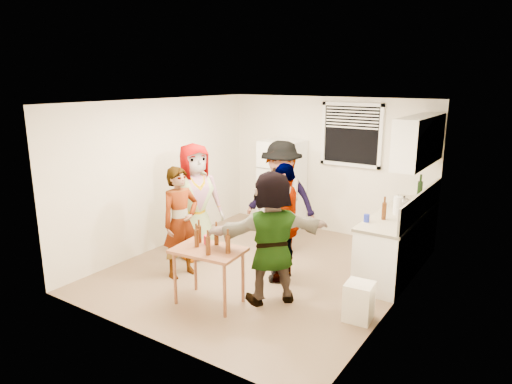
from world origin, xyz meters
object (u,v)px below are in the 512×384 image
Objects in this scene: kettle at (403,207)px; guest_back_right at (281,252)px; blue_cup at (366,222)px; serving_table at (210,302)px; guest_black at (284,278)px; guest_back_left at (278,253)px; guest_stripe at (183,274)px; refrigerator at (282,185)px; guest_orange at (271,300)px; trash_bin at (359,300)px; beer_bottle_table at (197,247)px; wine_bottle at (419,201)px; red_cup at (207,244)px; beer_bottle_counter at (383,219)px; guest_grey at (197,256)px.

guest_back_right is at bearing -170.25° from kettle.
serving_table is (-1.43, -1.67, -0.90)m from blue_cup.
guest_back_left is at bearing -167.23° from guest_black.
guest_back_right is (0.74, 1.59, 0.00)m from guest_stripe.
guest_black is (1.19, -1.96, -0.85)m from refrigerator.
blue_cup is 1.84m from guest_back_left.
serving_table is 1.24m from guest_black.
guest_orange is at bearing -74.40° from guest_stripe.
trash_bin is (0.11, -2.04, -0.65)m from kettle.
beer_bottle_table is (0.59, -3.14, -0.11)m from refrigerator.
wine_bottle is at bearing 124.76° from guest_black.
guest_stripe is 0.93× the size of guest_orange.
blue_cup is at bearing -48.44° from guest_stripe.
refrigerator is 2.44m from kettle.
serving_table is (-1.75, -0.66, -0.25)m from trash_bin.
wine_bottle is at bearing 58.71° from red_cup.
beer_bottle_counter is 0.13× the size of guest_back_right.
serving_table is 1.98m from guest_back_left.
guest_grey is 0.73m from guest_stripe.
red_cup is at bearing 133.59° from serving_table.
guest_back_left is at bearing -11.91° from guest_stripe.
wine_bottle is 0.20× the size of guest_stripe.
guest_grey reaches higher than guest_stripe.
refrigerator reaches higher than guest_grey.
guest_back_right is 1.07× the size of guest_orange.
guest_back_right is (-1.73, 0.14, -0.90)m from beer_bottle_counter.
guest_orange is (-0.81, -1.17, -0.90)m from blue_cup.
guest_back_left is (0.61, -1.14, -0.85)m from refrigerator.
beer_bottle_counter is 2.12× the size of red_cup.
blue_cup is 0.12× the size of serving_table.
refrigerator is at bearing 15.59° from guest_grey.
guest_stripe is 0.91× the size of guest_back_left.
red_cup is at bearing -121.29° from wine_bottle.
wine_bottle is at bearing 90.29° from trash_bin.
guest_black is at bearing 159.16° from trash_bin.
blue_cup is 0.93× the size of red_cup.
beer_bottle_counter is at bearing 97.42° from trash_bin.
guest_back_left is 1.03× the size of guest_orange.
guest_back_right is at bearing -20.92° from guest_grey.
beer_bottle_table is (-1.76, -1.93, -0.16)m from beer_bottle_counter.
beer_bottle_table is at bearing -49.57° from guest_black.
beer_bottle_table reaches higher than guest_back_left.
kettle is 3.29m from serving_table.
kettle is 0.26× the size of serving_table.
wine_bottle is at bearing -26.98° from guest_grey.
guest_black is (0.57, -0.88, 0.00)m from guest_back_right.
blue_cup reaches higher than guest_grey.
refrigerator is 1.50m from guest_back_right.
guest_orange is at bearing -69.91° from guest_back_right.
guest_back_left is (-0.02, 1.85, -0.74)m from red_cup.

